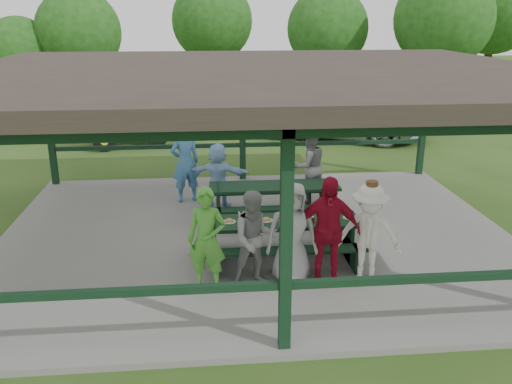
{
  "coord_description": "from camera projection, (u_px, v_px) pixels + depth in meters",
  "views": [
    {
      "loc": [
        -0.94,
        -9.85,
        4.28
      ],
      "look_at": [
        -0.04,
        -0.3,
        1.08
      ],
      "focal_mm": 38.0,
      "sensor_mm": 36.0,
      "label": 1
    }
  ],
  "objects": [
    {
      "name": "picnic_table_far",
      "position": [
        274.0,
        197.0,
        11.36
      ],
      "size": [
        2.7,
        1.39,
        0.75
      ],
      "color": "black",
      "rests_on": "concrete_slab"
    },
    {
      "name": "tree_far_right",
      "position": [
        494.0,
        7.0,
        24.72
      ],
      "size": [
        4.22,
        4.22,
        6.6
      ],
      "color": "#352015",
      "rests_on": "ground"
    },
    {
      "name": "contestant_white_fedora",
      "position": [
        369.0,
        233.0,
        8.62
      ],
      "size": [
        1.2,
        0.92,
        1.7
      ],
      "rotation": [
        0.0,
        0.0,
        -0.32
      ],
      "color": "silver",
      "rests_on": "concrete_slab"
    },
    {
      "name": "tree_far_left",
      "position": [
        79.0,
        33.0,
        21.26
      ],
      "size": [
        3.32,
        3.32,
        5.18
      ],
      "color": "#352015",
      "rests_on": "ground"
    },
    {
      "name": "spectator_blue",
      "position": [
        185.0,
        162.0,
        12.31
      ],
      "size": [
        0.78,
        0.63,
        1.84
      ],
      "primitive_type": "imported",
      "rotation": [
        0.0,
        0.0,
        3.46
      ],
      "color": "teal",
      "rests_on": "concrete_slab"
    },
    {
      "name": "tree_mid",
      "position": [
        327.0,
        29.0,
        22.75
      ],
      "size": [
        3.4,
        3.4,
        5.31
      ],
      "color": "#352015",
      "rests_on": "ground"
    },
    {
      "name": "spectator_grey",
      "position": [
        309.0,
        166.0,
        12.24
      ],
      "size": [
        1.0,
        0.89,
        1.72
      ],
      "primitive_type": "imported",
      "rotation": [
        0.0,
        0.0,
        3.49
      ],
      "color": "gray",
      "rests_on": "concrete_slab"
    },
    {
      "name": "pickup_truck",
      "position": [
        341.0,
        114.0,
        19.28
      ],
      "size": [
        6.56,
        4.94,
        1.66
      ],
      "primitive_type": "imported",
      "rotation": [
        0.0,
        0.0,
        1.15
      ],
      "color": "silver",
      "rests_on": "ground"
    },
    {
      "name": "contestant_grey_mid",
      "position": [
        292.0,
        233.0,
        8.58
      ],
      "size": [
        0.86,
        0.61,
        1.68
      ],
      "primitive_type": "imported",
      "rotation": [
        0.0,
        0.0,
        -0.09
      ],
      "color": "#959598",
      "rests_on": "concrete_slab"
    },
    {
      "name": "table_setting",
      "position": [
        283.0,
        218.0,
        9.38
      ],
      "size": [
        2.32,
        0.45,
        0.1
      ],
      "color": "white",
      "rests_on": "picnic_table_near"
    },
    {
      "name": "contestant_red",
      "position": [
        327.0,
        231.0,
        8.53
      ],
      "size": [
        1.09,
        0.55,
        1.79
      ],
      "primitive_type": "imported",
      "rotation": [
        0.0,
        0.0,
        -0.11
      ],
      "color": "maroon",
      "rests_on": "concrete_slab"
    },
    {
      "name": "contestant_green",
      "position": [
        207.0,
        240.0,
        8.35
      ],
      "size": [
        0.69,
        0.53,
        1.67
      ],
      "primitive_type": "imported",
      "rotation": [
        0.0,
        0.0,
        -0.23
      ],
      "color": "green",
      "rests_on": "concrete_slab"
    },
    {
      "name": "ground",
      "position": [
        256.0,
        239.0,
        10.74
      ],
      "size": [
        90.0,
        90.0,
        0.0
      ],
      "primitive_type": "plane",
      "color": "#2A4917",
      "rests_on": "ground"
    },
    {
      "name": "spectator_lblue",
      "position": [
        218.0,
        175.0,
        12.06
      ],
      "size": [
        1.41,
        0.79,
        1.45
      ],
      "primitive_type": "imported",
      "rotation": [
        0.0,
        0.0,
        2.86
      ],
      "color": "#9AC7EF",
      "rests_on": "concrete_slab"
    },
    {
      "name": "contestant_grey_left",
      "position": [
        255.0,
        239.0,
        8.49
      ],
      "size": [
        0.83,
        0.68,
        1.57
      ],
      "primitive_type": "imported",
      "rotation": [
        0.0,
        0.0,
        0.12
      ],
      "color": "gray",
      "rests_on": "concrete_slab"
    },
    {
      "name": "pavilion_structure",
      "position": [
        257.0,
        77.0,
        9.74
      ],
      "size": [
        10.6,
        8.6,
        3.24
      ],
      "color": "black",
      "rests_on": "concrete_slab"
    },
    {
      "name": "tree_right",
      "position": [
        443.0,
        19.0,
        20.88
      ],
      "size": [
        3.79,
        3.79,
        5.92
      ],
      "color": "#352015",
      "rests_on": "ground"
    },
    {
      "name": "picnic_table_near",
      "position": [
        282.0,
        235.0,
        9.46
      ],
      "size": [
        2.71,
        1.39,
        0.75
      ],
      "color": "black",
      "rests_on": "concrete_slab"
    },
    {
      "name": "concrete_slab",
      "position": [
        256.0,
        236.0,
        10.73
      ],
      "size": [
        10.0,
        8.0,
        0.1
      ],
      "primitive_type": "cube",
      "color": "slate",
      "rests_on": "ground"
    },
    {
      "name": "tree_edge_left",
      "position": [
        19.0,
        52.0,
        21.05
      ],
      "size": [
        2.66,
        2.66,
        4.15
      ],
      "color": "#352015",
      "rests_on": "ground"
    },
    {
      "name": "farm_trailer",
      "position": [
        127.0,
        126.0,
        18.16
      ],
      "size": [
        3.67,
        2.2,
        1.28
      ],
      "rotation": [
        0.0,
        0.0,
        0.28
      ],
      "color": "#1C4A9C",
      "rests_on": "ground"
    },
    {
      "name": "tree_left",
      "position": [
        212.0,
        21.0,
        24.61
      ],
      "size": [
        3.66,
        3.66,
        5.72
      ],
      "color": "#352015",
      "rests_on": "ground"
    }
  ]
}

